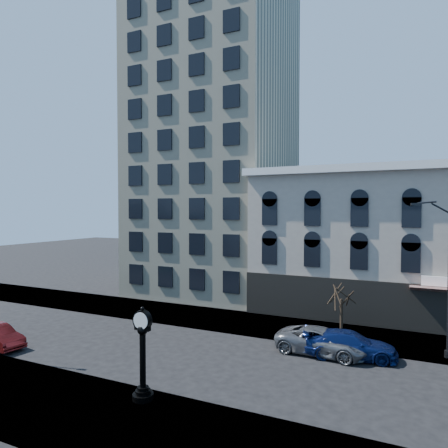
% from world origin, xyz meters
% --- Properties ---
extents(ground, '(160.00, 160.00, 0.00)m').
position_xyz_m(ground, '(0.00, 0.00, 0.00)').
color(ground, black).
rests_on(ground, ground).
extents(sidewalk_far, '(160.00, 6.00, 0.12)m').
position_xyz_m(sidewalk_far, '(0.00, 8.00, 0.06)').
color(sidewalk_far, '#9A968C').
rests_on(sidewalk_far, ground).
extents(sidewalk_near, '(160.00, 6.00, 0.12)m').
position_xyz_m(sidewalk_near, '(0.00, -8.00, 0.06)').
color(sidewalk_near, '#9A968C').
rests_on(sidewalk_near, ground).
extents(cream_tower, '(15.90, 15.40, 42.50)m').
position_xyz_m(cream_tower, '(-6.11, 18.88, 19.32)').
color(cream_tower, beige).
rests_on(cream_tower, ground).
extents(victorian_row, '(22.60, 11.19, 12.50)m').
position_xyz_m(victorian_row, '(12.00, 15.89, 6.00)').
color(victorian_row, '#AFA190').
rests_on(victorian_row, ground).
extents(street_clock, '(0.99, 0.99, 4.37)m').
position_xyz_m(street_clock, '(2.49, -6.04, 2.09)').
color(street_clock, black).
rests_on(street_clock, sidewalk_near).
extents(street_lamp_far, '(2.44, 0.82, 9.56)m').
position_xyz_m(street_lamp_far, '(15.19, 5.84, 7.34)').
color(street_lamp_far, black).
rests_on(street_lamp_far, sidewalk_far).
extents(bare_tree_far, '(2.60, 2.60, 4.47)m').
position_xyz_m(bare_tree_far, '(9.56, 6.75, 3.49)').
color(bare_tree_far, black).
rests_on(bare_tree_far, sidewalk_far).
extents(car_far_a, '(5.87, 3.01, 1.59)m').
position_xyz_m(car_far_a, '(8.85, 3.79, 0.79)').
color(car_far_a, '#595B60').
rests_on(car_far_a, ground).
extents(car_far_b, '(5.80, 3.10, 1.60)m').
position_xyz_m(car_far_b, '(10.49, 3.85, 0.80)').
color(car_far_b, '#0C194C').
rests_on(car_far_b, ground).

